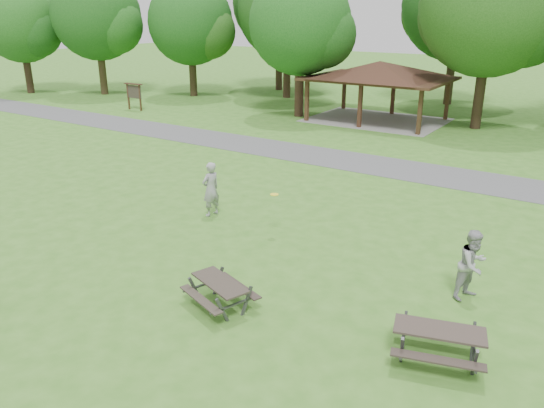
{
  "coord_description": "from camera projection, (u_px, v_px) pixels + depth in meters",
  "views": [
    {
      "loc": [
        9.19,
        -8.45,
        6.76
      ],
      "look_at": [
        1.0,
        4.0,
        1.3
      ],
      "focal_mm": 35.0,
      "sensor_mm": 36.0,
      "label": 1
    }
  ],
  "objects": [
    {
      "name": "ground",
      "position": [
        155.0,
        288.0,
        13.69
      ],
      "size": [
        160.0,
        160.0,
        0.0
      ],
      "primitive_type": "plane",
      "color": "#3A7421",
      "rests_on": "ground"
    },
    {
      "name": "asphalt_path",
      "position": [
        372.0,
        164.0,
        24.67
      ],
      "size": [
        120.0,
        3.2,
        0.02
      ],
      "primitive_type": "cube",
      "color": "#4D4D50",
      "rests_on": "ground"
    },
    {
      "name": "pavilion",
      "position": [
        379.0,
        72.0,
        33.53
      ],
      "size": [
        8.6,
        7.01,
        3.76
      ],
      "color": "#3A2415",
      "rests_on": "ground"
    },
    {
      "name": "notice_board",
      "position": [
        134.0,
        92.0,
        37.68
      ],
      "size": [
        1.6,
        0.3,
        1.88
      ],
      "color": "#392114",
      "rests_on": "ground"
    },
    {
      "name": "tree_row_a",
      "position": [
        98.0,
        18.0,
        43.26
      ],
      "size": [
        7.56,
        7.2,
        9.97
      ],
      "color": "#332416",
      "rests_on": "ground"
    },
    {
      "name": "tree_row_b",
      "position": [
        191.0,
        25.0,
        42.56
      ],
      "size": [
        7.14,
        6.8,
        9.28
      ],
      "color": "black",
      "rests_on": "ground"
    },
    {
      "name": "tree_row_c",
      "position": [
        289.0,
        13.0,
        41.39
      ],
      "size": [
        8.19,
        7.8,
        10.67
      ],
      "color": "#311E15",
      "rests_on": "ground"
    },
    {
      "name": "tree_row_d",
      "position": [
        301.0,
        27.0,
        33.98
      ],
      "size": [
        6.93,
        6.6,
        9.27
      ],
      "color": "#321F16",
      "rests_on": "ground"
    },
    {
      "name": "tree_row_e",
      "position": [
        493.0,
        10.0,
        29.91
      ],
      "size": [
        8.4,
        8.0,
        11.02
      ],
      "color": "black",
      "rests_on": "ground"
    },
    {
      "name": "tree_deep_a",
      "position": [
        280.0,
        6.0,
        45.48
      ],
      "size": [
        8.4,
        8.0,
        11.38
      ],
      "color": "#312016",
      "rests_on": "ground"
    },
    {
      "name": "tree_deep_b",
      "position": [
        459.0,
        8.0,
        38.21
      ],
      "size": [
        8.4,
        8.0,
        11.13
      ],
      "color": "black",
      "rests_on": "ground"
    },
    {
      "name": "tree_flank_left",
      "position": [
        22.0,
        26.0,
        44.22
      ],
      "size": [
        6.72,
        6.4,
        8.93
      ],
      "color": "black",
      "rests_on": "ground"
    },
    {
      "name": "picnic_table_middle",
      "position": [
        220.0,
        288.0,
        12.66
      ],
      "size": [
        1.97,
        1.77,
        0.71
      ],
      "color": "#2E2721",
      "rests_on": "ground"
    },
    {
      "name": "picnic_table_far",
      "position": [
        439.0,
        337.0,
        10.67
      ],
      "size": [
        2.12,
        1.87,
        0.78
      ],
      "color": "#322924",
      "rests_on": "ground"
    },
    {
      "name": "frisbee_in_flight",
      "position": [
        274.0,
        194.0,
        16.46
      ],
      "size": [
        0.33,
        0.33,
        0.02
      ],
      "color": "yellow",
      "rests_on": "ground"
    },
    {
      "name": "frisbee_thrower",
      "position": [
        211.0,
        189.0,
        18.26
      ],
      "size": [
        0.58,
        0.77,
        1.92
      ],
      "primitive_type": "imported",
      "rotation": [
        0.0,
        0.0,
        -1.75
      ],
      "color": "gray",
      "rests_on": "ground"
    },
    {
      "name": "frisbee_catcher",
      "position": [
        473.0,
        265.0,
        12.96
      ],
      "size": [
        0.97,
        1.07,
        1.8
      ],
      "primitive_type": "imported",
      "rotation": [
        0.0,
        0.0,
        1.17
      ],
      "color": "#9F9FA1",
      "rests_on": "ground"
    }
  ]
}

